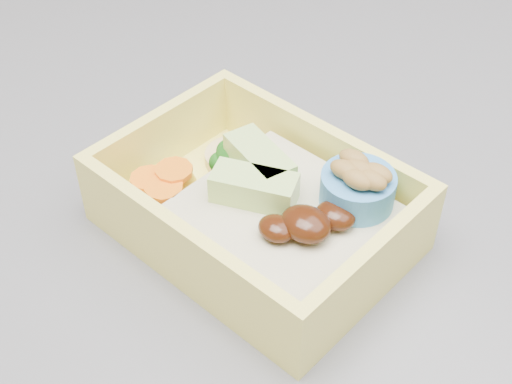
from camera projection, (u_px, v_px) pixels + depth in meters
The scene contains 1 object.
bento_box at pixel (265, 209), 0.38m from camera, with size 0.17×0.13×0.06m.
Camera 1 is at (0.02, -0.31, 1.21)m, focal length 50.00 mm.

